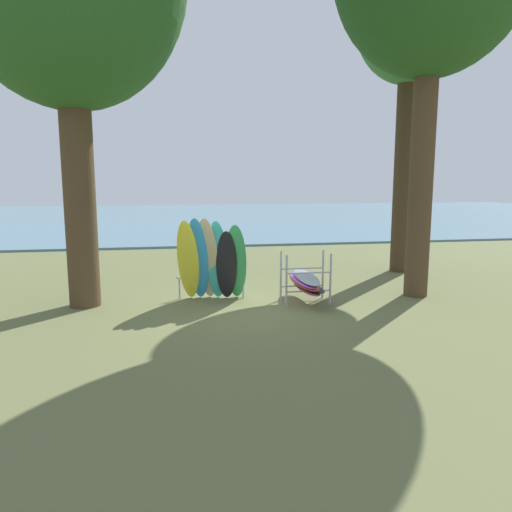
{
  "coord_description": "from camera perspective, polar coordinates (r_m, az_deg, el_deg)",
  "views": [
    {
      "loc": [
        -1.51,
        -10.95,
        3.01
      ],
      "look_at": [
        0.62,
        0.97,
        1.1
      ],
      "focal_mm": 33.94,
      "sensor_mm": 36.0,
      "label": 1
    }
  ],
  "objects": [
    {
      "name": "board_storage_rack",
      "position": [
        12.02,
        5.79,
        -3.02
      ],
      "size": [
        1.15,
        2.13,
        1.25
      ],
      "color": "#9EA0A5",
      "rests_on": "ground"
    },
    {
      "name": "ground_plane",
      "position": [
        11.45,
        -2.22,
        -6.28
      ],
      "size": [
        80.0,
        80.0,
        0.0
      ],
      "primitive_type": "plane",
      "color": "#60663D"
    },
    {
      "name": "leaning_board_pile",
      "position": [
        11.98,
        -5.27,
        -0.67
      ],
      "size": [
        1.86,
        1.18,
        2.14
      ],
      "color": "yellow",
      "rests_on": "ground"
    },
    {
      "name": "lake_water",
      "position": [
        39.67,
        -7.95,
        4.61
      ],
      "size": [
        80.0,
        36.0,
        0.1
      ],
      "primitive_type": "cube",
      "color": "slate",
      "rests_on": "ground"
    },
    {
      "name": "tree_mid_behind",
      "position": [
        17.21,
        17.73,
        24.21
      ],
      "size": [
        3.37,
        3.37,
        9.85
      ],
      "color": "#42301E",
      "rests_on": "ground"
    }
  ]
}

